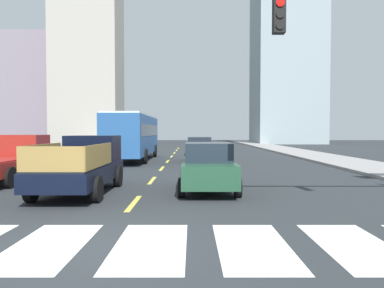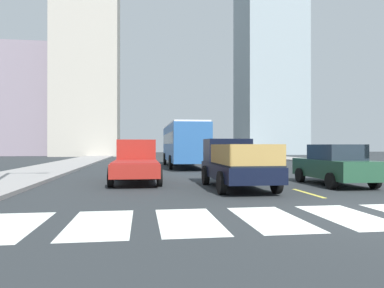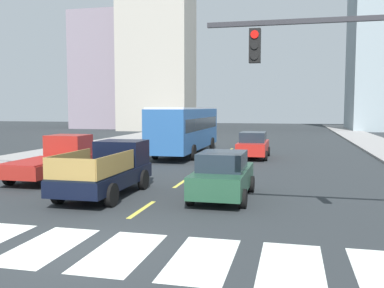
% 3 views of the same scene
% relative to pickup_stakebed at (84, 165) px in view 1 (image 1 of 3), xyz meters
% --- Properties ---
extents(ground_plane, '(160.00, 160.00, 0.00)m').
position_rel_pickup_stakebed_xyz_m(ground_plane, '(2.09, -6.11, -0.94)').
color(ground_plane, '#292E31').
extents(sidewalk_right, '(3.97, 110.00, 0.15)m').
position_rel_pickup_stakebed_xyz_m(sidewalk_right, '(14.10, 11.89, -0.86)').
color(sidewalk_right, gray).
rests_on(sidewalk_right, ground).
extents(crosswalk_stripe_4, '(1.33, 2.95, 0.01)m').
position_rel_pickup_stakebed_xyz_m(crosswalk_stripe_4, '(1.14, -6.11, -0.93)').
color(crosswalk_stripe_4, white).
rests_on(crosswalk_stripe_4, ground).
extents(crosswalk_stripe_5, '(1.33, 2.95, 0.01)m').
position_rel_pickup_stakebed_xyz_m(crosswalk_stripe_5, '(3.05, -6.11, -0.93)').
color(crosswalk_stripe_5, white).
rests_on(crosswalk_stripe_5, ground).
extents(crosswalk_stripe_6, '(1.33, 2.95, 0.01)m').
position_rel_pickup_stakebed_xyz_m(crosswalk_stripe_6, '(4.95, -6.11, -0.93)').
color(crosswalk_stripe_6, white).
rests_on(crosswalk_stripe_6, ground).
extents(crosswalk_stripe_7, '(1.33, 2.95, 0.01)m').
position_rel_pickup_stakebed_xyz_m(crosswalk_stripe_7, '(6.85, -6.11, -0.93)').
color(crosswalk_stripe_7, white).
rests_on(crosswalk_stripe_7, ground).
extents(lane_dash_0, '(0.16, 2.40, 0.01)m').
position_rel_pickup_stakebed_xyz_m(lane_dash_0, '(2.09, -2.11, -0.93)').
color(lane_dash_0, '#DCCE48').
rests_on(lane_dash_0, ground).
extents(lane_dash_1, '(0.16, 2.40, 0.01)m').
position_rel_pickup_stakebed_xyz_m(lane_dash_1, '(2.09, 2.89, -0.93)').
color(lane_dash_1, '#DCCE48').
rests_on(lane_dash_1, ground).
extents(lane_dash_2, '(0.16, 2.40, 0.01)m').
position_rel_pickup_stakebed_xyz_m(lane_dash_2, '(2.09, 7.89, -0.93)').
color(lane_dash_2, '#DCCE48').
rests_on(lane_dash_2, ground).
extents(lane_dash_3, '(0.16, 2.40, 0.01)m').
position_rel_pickup_stakebed_xyz_m(lane_dash_3, '(2.09, 12.89, -0.93)').
color(lane_dash_3, '#DCCE48').
rests_on(lane_dash_3, ground).
extents(lane_dash_4, '(0.16, 2.40, 0.01)m').
position_rel_pickup_stakebed_xyz_m(lane_dash_4, '(2.09, 17.89, -0.93)').
color(lane_dash_4, '#DCCE48').
rests_on(lane_dash_4, ground).
extents(lane_dash_5, '(0.16, 2.40, 0.01)m').
position_rel_pickup_stakebed_xyz_m(lane_dash_5, '(2.09, 22.89, -0.93)').
color(lane_dash_5, '#DCCE48').
rests_on(lane_dash_5, ground).
extents(lane_dash_6, '(0.16, 2.40, 0.01)m').
position_rel_pickup_stakebed_xyz_m(lane_dash_6, '(2.09, 27.89, -0.93)').
color(lane_dash_6, '#DCCE48').
rests_on(lane_dash_6, ground).
extents(lane_dash_7, '(0.16, 2.40, 0.01)m').
position_rel_pickup_stakebed_xyz_m(lane_dash_7, '(2.09, 32.89, -0.93)').
color(lane_dash_7, '#DCCE48').
rests_on(lane_dash_7, ground).
extents(pickup_stakebed, '(2.18, 5.20, 1.96)m').
position_rel_pickup_stakebed_xyz_m(pickup_stakebed, '(0.00, 0.00, 0.00)').
color(pickup_stakebed, black).
rests_on(pickup_stakebed, ground).
extents(pickup_dark, '(2.18, 5.20, 1.96)m').
position_rel_pickup_stakebed_xyz_m(pickup_dark, '(-3.95, 2.78, -0.02)').
color(pickup_dark, maroon).
rests_on(pickup_dark, ground).
extents(city_bus, '(2.72, 10.80, 3.32)m').
position_rel_pickup_stakebed_xyz_m(city_bus, '(-0.46, 13.79, 1.02)').
color(city_bus, '#275795').
rests_on(city_bus, ground).
extents(sedan_far, '(2.02, 4.40, 1.72)m').
position_rel_pickup_stakebed_xyz_m(sedan_far, '(4.39, 0.15, -0.08)').
color(sedan_far, '#204832').
rests_on(sedan_far, ground).
extents(sedan_near_left, '(2.02, 4.40, 1.72)m').
position_rel_pickup_stakebed_xyz_m(sedan_near_left, '(4.33, 12.84, -0.08)').
color(sedan_near_left, red).
rests_on(sedan_near_left, ground).
extents(block_mid_left, '(8.64, 11.34, 18.08)m').
position_rel_pickup_stakebed_xyz_m(block_mid_left, '(-22.68, 50.33, 8.10)').
color(block_mid_left, gray).
rests_on(block_mid_left, ground).
extents(block_mid_right, '(9.95, 7.30, 31.61)m').
position_rel_pickup_stakebed_xyz_m(block_mid_right, '(-12.33, 44.01, 14.87)').
color(block_mid_right, '#ABA599').
rests_on(block_mid_right, ground).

